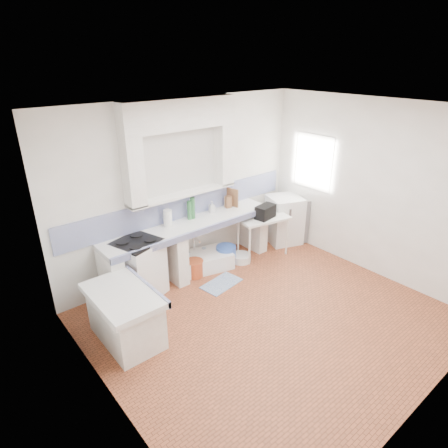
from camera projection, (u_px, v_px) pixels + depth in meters
floor at (270, 319)px, 5.30m from camera, size 4.50×4.50×0.00m
ceiling at (283, 111)px, 4.16m from camera, size 4.50×4.50×0.00m
wall_back at (184, 188)px, 6.14m from camera, size 4.50×0.00×4.50m
wall_front at (444, 300)px, 3.33m from camera, size 4.50×0.00×4.50m
wall_left at (103, 293)px, 3.42m from camera, size 0.00×4.50×4.50m
wall_right at (373, 190)px, 6.05m from camera, size 0.00×4.50×4.50m
alcove_mass at (180, 114)px, 5.51m from camera, size 1.90×0.25×0.45m
window_frame at (319, 161)px, 6.91m from camera, size 0.35×0.86×1.06m
lace_valance at (317, 141)px, 6.67m from camera, size 0.01×0.84×0.24m
counter_slab at (191, 226)px, 6.09m from camera, size 3.00×0.60×0.08m
counter_lip at (202, 231)px, 5.89m from camera, size 3.00×0.04×0.10m
counter_pier_left at (112, 280)px, 5.45m from camera, size 0.20×0.55×0.82m
counter_pier_mid at (174, 257)px, 6.06m from camera, size 0.20×0.55×0.82m
counter_pier_right at (254, 228)px, 7.09m from camera, size 0.20×0.55×0.82m
peninsula_top at (123, 295)px, 4.67m from camera, size 0.70×1.10×0.08m
peninsula_base at (126, 319)px, 4.81m from camera, size 0.60×1.00×0.62m
peninsula_lip at (147, 286)px, 4.86m from camera, size 0.04×1.10×0.10m
backsplash at (186, 205)px, 6.25m from camera, size 4.27×0.03×0.40m
stove at (139, 269)px, 5.67m from camera, size 0.76×0.75×0.87m
sink at (201, 262)px, 6.50m from camera, size 1.12×0.78×0.24m
side_table at (263, 236)px, 6.87m from camera, size 0.97×0.67×0.04m
fridge at (284, 219)px, 7.34m from camera, size 0.76×0.76×0.91m
bucket_red at (195, 268)px, 6.28m from camera, size 0.39×0.39×0.28m
bucket_orange at (209, 261)px, 6.52m from camera, size 0.33×0.33×0.27m
bucket_blue at (226, 255)px, 6.65m from camera, size 0.46×0.46×0.32m
basin_white at (241, 258)px, 6.75m from camera, size 0.42×0.42×0.13m
water_bottle_a at (188, 261)px, 6.47m from camera, size 0.09×0.09×0.32m
water_bottle_b at (204, 255)px, 6.69m from camera, size 0.08×0.08×0.28m
black_bag at (265, 212)px, 6.63m from camera, size 0.40×0.27×0.23m
green_bottle_a at (189, 210)px, 6.16m from camera, size 0.08×0.08×0.31m
green_bottle_b at (193, 208)px, 6.19m from camera, size 0.10×0.10×0.36m
knife_block at (228, 202)px, 6.66m from camera, size 0.12×0.11×0.21m
cutting_board at (232, 197)px, 6.70m from camera, size 0.08×0.24×0.33m
paper_towel at (168, 218)px, 5.93m from camera, size 0.14×0.14×0.27m
soap_bottle at (212, 207)px, 6.45m from camera, size 0.11×0.12×0.20m
rug at (221, 284)px, 6.10m from camera, size 0.70×0.47×0.01m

